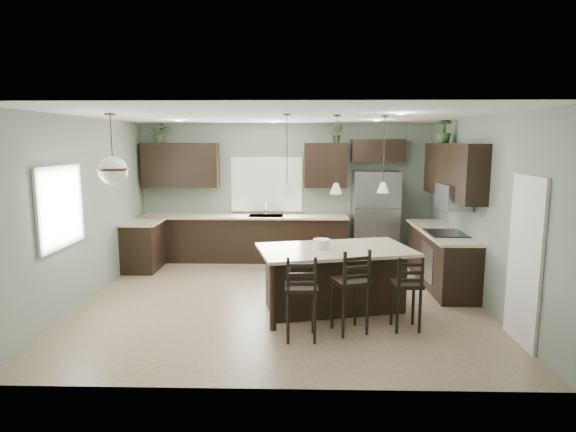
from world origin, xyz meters
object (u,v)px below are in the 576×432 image
at_px(refrigerator, 375,217).
at_px(bar_stool_center, 350,290).
at_px(bar_stool_left, 301,297).
at_px(bar_stool_right, 406,292).
at_px(serving_dish, 322,244).
at_px(kitchen_island, 335,280).
at_px(plant_back_left, 160,133).

height_order(refrigerator, bar_stool_center, refrigerator).
relative_size(bar_stool_left, bar_stool_right, 1.09).
height_order(refrigerator, serving_dish, refrigerator).
xyz_separation_m(kitchen_island, plant_back_left, (-3.32, 3.04, 2.14)).
bearing_deg(plant_back_left, refrigerator, -1.82).
distance_m(serving_dish, plant_back_left, 4.68).
bearing_deg(refrigerator, bar_stool_left, -110.75).
bearing_deg(refrigerator, bar_stool_right, -92.05).
bearing_deg(bar_stool_right, plant_back_left, 135.01).
distance_m(refrigerator, kitchen_island, 3.10).
bearing_deg(serving_dish, plant_back_left, 135.41).
bearing_deg(bar_stool_left, refrigerator, 67.24).
relative_size(kitchen_island, bar_stool_left, 1.96).
height_order(kitchen_island, serving_dish, serving_dish).
bearing_deg(plant_back_left, kitchen_island, -42.43).
bearing_deg(plant_back_left, serving_dish, -44.59).
bearing_deg(bar_stool_center, bar_stool_left, -179.07).
relative_size(refrigerator, serving_dish, 7.71).
height_order(refrigerator, bar_stool_right, refrigerator).
bearing_deg(refrigerator, kitchen_island, -109.08).
relative_size(bar_stool_right, plant_back_left, 2.53).
xyz_separation_m(serving_dish, bar_stool_right, (1.07, -0.64, -0.49)).
distance_m(kitchen_island, bar_stool_left, 1.14).
relative_size(serving_dish, bar_stool_right, 0.24).
height_order(kitchen_island, bar_stool_right, bar_stool_right).
height_order(kitchen_island, bar_stool_left, bar_stool_left).
xyz_separation_m(refrigerator, serving_dish, (-1.20, -2.95, 0.07)).
bearing_deg(bar_stool_center, serving_dish, 93.76).
xyz_separation_m(kitchen_island, bar_stool_center, (0.14, -0.79, 0.09)).
distance_m(refrigerator, bar_stool_left, 4.22).
xyz_separation_m(kitchen_island, serving_dish, (-0.19, -0.05, 0.53)).
distance_m(bar_stool_left, bar_stool_right, 1.41).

